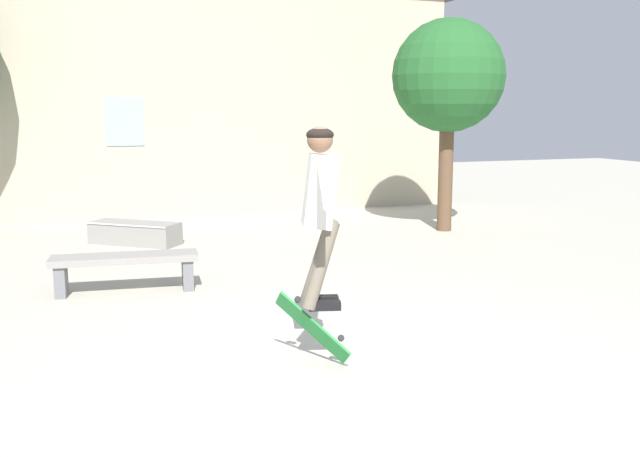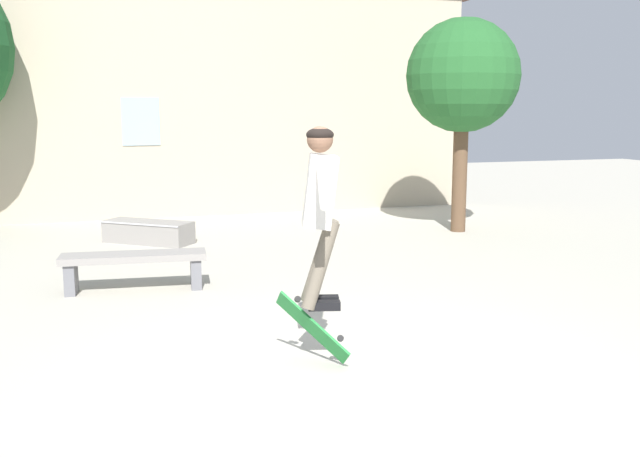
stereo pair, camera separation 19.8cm
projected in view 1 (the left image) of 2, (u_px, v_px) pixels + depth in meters
The scene contains 7 objects.
ground_plane at pixel (347, 381), 5.56m from camera, with size 40.00×40.00×0.00m, color #B2AD9E.
building_backdrop at pixel (166, 87), 13.73m from camera, with size 12.50×0.52×6.20m.
tree_right at pixel (448, 77), 12.03m from camera, with size 1.91×1.91×3.61m.
park_bench at pixel (125, 265), 8.22m from camera, with size 1.69×0.59×0.44m.
skate_ledge at pixel (135, 233), 11.17m from camera, with size 1.42×1.30×0.35m.
skater at pixel (320, 200), 5.72m from camera, with size 0.43×1.35×1.48m.
skateboard_flipping at pixel (313, 327), 5.87m from camera, with size 0.48×0.56×0.60m.
Camera 1 is at (-2.02, -4.89, 2.10)m, focal length 40.00 mm.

